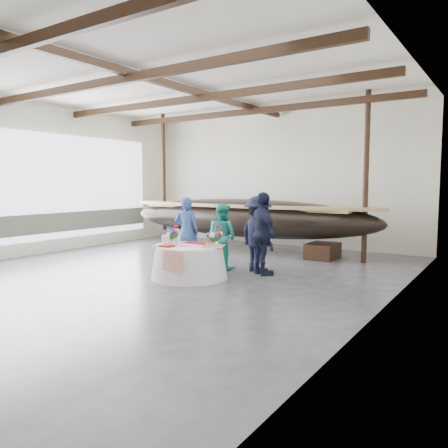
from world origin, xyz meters
The scene contains 14 objects.
floor centered at (0.00, 0.00, 0.00)m, with size 10.00×12.00×0.01m, color #3D3D42.
wall_back centered at (0.00, 6.00, 2.25)m, with size 10.00×0.02×4.50m, color silver.
wall_left centered at (-5.00, 0.00, 2.25)m, with size 0.02×12.00×4.50m, color silver.
wall_right centered at (5.00, 0.00, 2.25)m, with size 0.02×12.00×4.50m, color silver.
ceiling centered at (0.00, 0.00, 4.50)m, with size 10.00×12.00×0.01m, color white.
pavilion_structure centered at (0.00, 0.72, 4.00)m, with size 9.80×11.76×4.50m.
open_bay centered at (-4.95, 1.00, 1.83)m, with size 0.03×7.00×3.20m.
longboat_display centered at (-0.24, 4.06, 1.04)m, with size 8.67×1.73×1.63m.
banquet_table centered at (0.80, 0.01, 0.37)m, with size 1.70×1.70×0.73m.
tabletop_items centered at (0.74, 0.14, 0.88)m, with size 1.66×1.12×0.40m.
guest_woman_blue centered at (-0.24, 1.23, 0.88)m, with size 0.64×0.42×1.76m, color navy.
guest_woman_teal centered at (0.81, 1.30, 0.81)m, with size 0.79×0.61×1.62m, color teal.
guest_man_left centered at (1.73, 1.45, 0.90)m, with size 1.17×0.67×1.81m, color black.
guest_man_right centered at (2.00, 1.20, 0.96)m, with size 1.12×0.47×1.91m, color black.
Camera 1 is at (6.75, -7.55, 2.11)m, focal length 35.00 mm.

